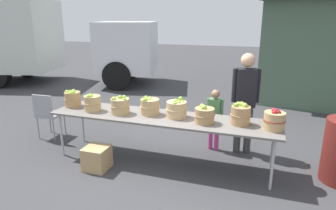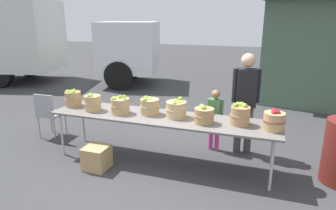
# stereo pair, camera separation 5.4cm
# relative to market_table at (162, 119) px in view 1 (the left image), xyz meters

# --- Properties ---
(ground_plane) EXTENTS (40.00, 40.00, 0.00)m
(ground_plane) POSITION_rel_market_table_xyz_m (0.00, 0.00, -0.72)
(ground_plane) COLOR #38383A
(market_table) EXTENTS (3.50, 0.76, 0.75)m
(market_table) POSITION_rel_market_table_xyz_m (0.00, 0.00, 0.00)
(market_table) COLOR slate
(market_table) RESTS_ON ground
(apple_basket_green_0) EXTENTS (0.28, 0.28, 0.29)m
(apple_basket_green_0) POSITION_rel_market_table_xyz_m (-1.60, 0.04, 0.17)
(apple_basket_green_0) COLOR #A87F51
(apple_basket_green_0) RESTS_ON market_table
(apple_basket_green_1) EXTENTS (0.28, 0.28, 0.29)m
(apple_basket_green_1) POSITION_rel_market_table_xyz_m (-1.15, -0.07, 0.17)
(apple_basket_green_1) COLOR tan
(apple_basket_green_1) RESTS_ON market_table
(apple_basket_green_2) EXTENTS (0.31, 0.31, 0.29)m
(apple_basket_green_2) POSITION_rel_market_table_xyz_m (-0.67, -0.06, 0.16)
(apple_basket_green_2) COLOR tan
(apple_basket_green_2) RESTS_ON market_table
(apple_basket_green_3) EXTENTS (0.31, 0.31, 0.29)m
(apple_basket_green_3) POSITION_rel_market_table_xyz_m (-0.22, 0.06, 0.16)
(apple_basket_green_3) COLOR tan
(apple_basket_green_3) RESTS_ON market_table
(apple_basket_green_4) EXTENTS (0.32, 0.32, 0.30)m
(apple_basket_green_4) POSITION_rel_market_table_xyz_m (0.22, 0.05, 0.16)
(apple_basket_green_4) COLOR tan
(apple_basket_green_4) RESTS_ON market_table
(apple_basket_green_5) EXTENTS (0.30, 0.30, 0.27)m
(apple_basket_green_5) POSITION_rel_market_table_xyz_m (0.67, -0.06, 0.15)
(apple_basket_green_5) COLOR #A87F51
(apple_basket_green_5) RESTS_ON market_table
(apple_basket_green_6) EXTENTS (0.28, 0.28, 0.31)m
(apple_basket_green_6) POSITION_rel_market_table_xyz_m (1.16, 0.04, 0.18)
(apple_basket_green_6) COLOR #A87F51
(apple_basket_green_6) RESTS_ON market_table
(apple_basket_red_0) EXTENTS (0.30, 0.30, 0.29)m
(apple_basket_red_0) POSITION_rel_market_table_xyz_m (1.61, -0.03, 0.16)
(apple_basket_red_0) COLOR tan
(apple_basket_red_0) RESTS_ON market_table
(vendor_adult) EXTENTS (0.43, 0.28, 1.67)m
(vendor_adult) POSITION_rel_market_table_xyz_m (1.16, 0.77, 0.26)
(vendor_adult) COLOR #3F3F3F
(vendor_adult) RESTS_ON ground
(child_customer) EXTENTS (0.28, 0.15, 1.06)m
(child_customer) POSITION_rel_market_table_xyz_m (0.69, 0.72, -0.10)
(child_customer) COLOR #CC3F8C
(child_customer) RESTS_ON ground
(box_truck) EXTENTS (7.99, 3.98, 2.75)m
(box_truck) POSITION_rel_market_table_xyz_m (-6.51, 4.20, 0.77)
(box_truck) COLOR silver
(box_truck) RESTS_ON ground
(food_kiosk) EXTENTS (3.92, 3.42, 2.74)m
(food_kiosk) POSITION_rel_market_table_xyz_m (2.90, 4.72, 0.67)
(food_kiosk) COLOR #47604C
(food_kiosk) RESTS_ON ground
(folding_chair) EXTENTS (0.41, 0.41, 0.86)m
(folding_chair) POSITION_rel_market_table_xyz_m (-2.33, 0.24, -0.21)
(folding_chair) COLOR #99999E
(folding_chair) RESTS_ON ground
(produce_crate) EXTENTS (0.35, 0.35, 0.35)m
(produce_crate) POSITION_rel_market_table_xyz_m (-0.85, -0.53, -0.54)
(produce_crate) COLOR tan
(produce_crate) RESTS_ON ground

